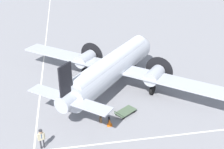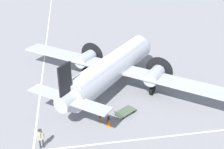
# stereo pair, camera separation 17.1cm
# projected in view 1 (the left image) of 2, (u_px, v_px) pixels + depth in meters

# --- Properties ---
(ground_plane) EXTENTS (300.00, 300.00, 0.00)m
(ground_plane) POSITION_uv_depth(u_px,v_px,m) (112.00, 89.00, 30.54)
(ground_plane) COLOR gray
(apron_line_eastwest) EXTENTS (120.00, 0.16, 0.01)m
(apron_line_eastwest) POSITION_uv_depth(u_px,v_px,m) (40.00, 95.00, 29.37)
(apron_line_eastwest) COLOR silver
(apron_line_eastwest) RESTS_ON ground_plane
(apron_line_northsouth) EXTENTS (0.16, 120.00, 0.01)m
(apron_line_northsouth) POSITION_uv_depth(u_px,v_px,m) (130.00, 140.00, 22.93)
(apron_line_northsouth) COLOR silver
(apron_line_northsouth) RESTS_ON ground_plane
(airliner_main) EXTENTS (18.42, 20.76, 5.94)m
(airliner_main) POSITION_uv_depth(u_px,v_px,m) (114.00, 66.00, 29.73)
(airliner_main) COLOR #ADB2BC
(airliner_main) RESTS_ON ground_plane
(crew_foreground) EXTENTS (0.37, 0.57, 1.74)m
(crew_foreground) POSITION_uv_depth(u_px,v_px,m) (41.00, 137.00, 21.64)
(crew_foreground) COLOR #2D2D33
(crew_foreground) RESTS_ON ground_plane
(suitcase_near_door) EXTENTS (0.41, 0.16, 0.52)m
(suitcase_near_door) POSITION_uv_depth(u_px,v_px,m) (109.00, 120.00, 25.02)
(suitcase_near_door) COLOR #232328
(suitcase_near_door) RESTS_ON ground_plane
(suitcase_upright_spare) EXTENTS (0.48, 0.18, 0.55)m
(suitcase_upright_spare) POSITION_uv_depth(u_px,v_px,m) (101.00, 119.00, 25.11)
(suitcase_upright_spare) COLOR brown
(suitcase_upright_spare) RESTS_ON ground_plane
(baggage_cart) EXTENTS (2.03, 2.26, 0.56)m
(baggage_cart) POSITION_uv_depth(u_px,v_px,m) (126.00, 112.00, 26.15)
(baggage_cart) COLOR #4C6047
(baggage_cart) RESTS_ON ground_plane
(traffic_cone) EXTENTS (0.47, 0.47, 0.62)m
(traffic_cone) POSITION_uv_depth(u_px,v_px,m) (110.00, 123.00, 24.60)
(traffic_cone) COLOR orange
(traffic_cone) RESTS_ON ground_plane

